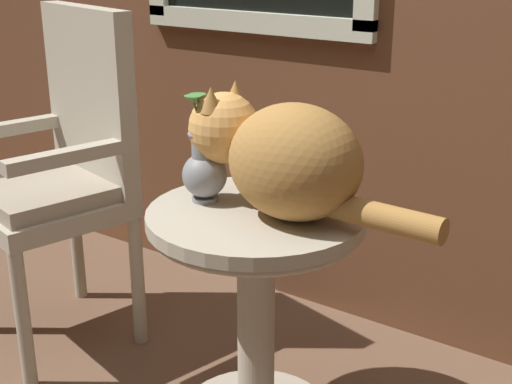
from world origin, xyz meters
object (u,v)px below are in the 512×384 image
(wicker_side_table, at_px, (256,282))
(pewter_vase_with_ivy, at_px, (204,168))
(wicker_chair, at_px, (63,164))
(cat, at_px, (284,157))

(wicker_side_table, relative_size, pewter_vase_with_ivy, 2.27)
(wicker_chair, bearing_deg, pewter_vase_with_ivy, -6.89)
(wicker_chair, xyz_separation_m, pewter_vase_with_ivy, (0.64, -0.08, 0.13))
(pewter_vase_with_ivy, bearing_deg, cat, 9.30)
(wicker_side_table, height_order, pewter_vase_with_ivy, pewter_vase_with_ivy)
(pewter_vase_with_ivy, bearing_deg, wicker_chair, 173.11)
(wicker_side_table, relative_size, wicker_chair, 0.59)
(wicker_side_table, bearing_deg, cat, 16.56)
(cat, bearing_deg, wicker_chair, 177.20)
(wicker_side_table, distance_m, cat, 0.35)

